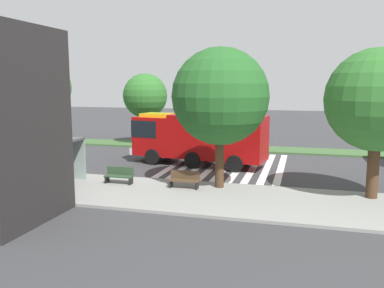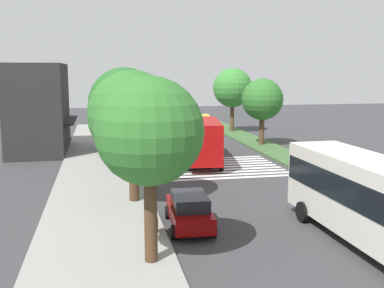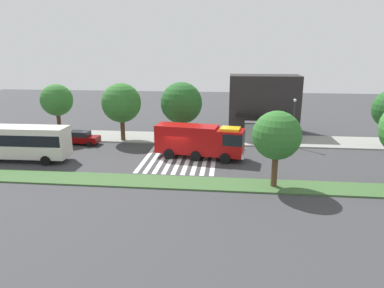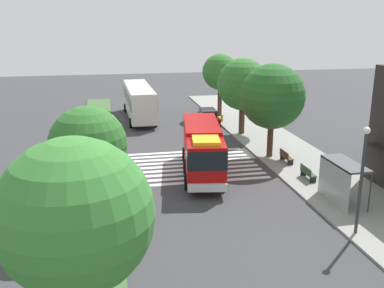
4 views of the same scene
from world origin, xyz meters
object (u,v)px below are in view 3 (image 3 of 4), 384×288
object	(u,v)px
transit_bus	(12,141)
street_lamp	(294,118)
sidewalk_tree_west	(121,103)
fire_hydrant	(81,137)
median_tree_far_west	(277,136)
sidewalk_tree_far_west	(57,100)
parked_car_west	(81,138)
bench_near_shelter	(226,138)
fire_truck	(202,140)
bench_west_of_shelter	(196,137)
bus_stop_shelter	(259,128)
sidewalk_tree_center	(181,103)

from	to	relation	value
transit_bus	street_lamp	bearing A→B (deg)	-164.82
sidewalk_tree_west	fire_hydrant	xyz separation A→B (m)	(-5.36, -0.50, -4.36)
transit_bus	street_lamp	size ratio (longest dim) A/B	2.12
median_tree_far_west	sidewalk_tree_west	bearing A→B (deg)	141.56
sidewalk_tree_far_west	median_tree_far_west	bearing A→B (deg)	-28.11
parked_car_west	fire_hydrant	bearing A→B (deg)	115.89
transit_bus	median_tree_far_west	bearing A→B (deg)	169.07
bench_near_shelter	fire_hydrant	world-z (taller)	bench_near_shelter
sidewalk_tree_west	median_tree_far_west	xyz separation A→B (m)	(17.22, -13.67, -0.35)
fire_truck	bench_west_of_shelter	size ratio (longest dim) A/B	6.12
street_lamp	median_tree_far_west	xyz separation A→B (m)	(-3.68, -13.27, 1.02)
transit_bus	bus_stop_shelter	world-z (taller)	transit_bus
parked_car_west	sidewalk_tree_center	distance (m)	13.01
transit_bus	bench_near_shelter	size ratio (longest dim) A/B	7.39
parked_car_west	street_lamp	distance (m)	25.73
fire_hydrant	parked_car_west	bearing A→B (deg)	-66.99
bench_near_shelter	median_tree_far_west	size ratio (longest dim) A/B	0.25
parked_car_west	transit_bus	world-z (taller)	transit_bus
bench_west_of_shelter	fire_hydrant	xyz separation A→B (m)	(-14.63, -1.15, -0.10)
sidewalk_tree_far_west	fire_hydrant	world-z (taller)	sidewalk_tree_far_west
transit_bus	bench_near_shelter	distance (m)	24.14
transit_bus	sidewalk_tree_west	bearing A→B (deg)	-135.72
bus_stop_shelter	street_lamp	bearing A→B (deg)	-15.62
bus_stop_shelter	fire_hydrant	xyz separation A→B (m)	(-22.39, -1.18, -1.40)
fire_truck	bench_near_shelter	world-z (taller)	fire_truck
bench_near_shelter	fire_hydrant	xyz separation A→B (m)	(-18.39, -1.15, -0.10)
transit_bus	bus_stop_shelter	distance (m)	27.81
parked_car_west	bench_west_of_shelter	world-z (taller)	parked_car_west
bench_west_of_shelter	parked_car_west	bearing A→B (deg)	-168.44
bench_west_of_shelter	median_tree_far_west	world-z (taller)	median_tree_far_west
bus_stop_shelter	street_lamp	size ratio (longest dim) A/B	0.63
transit_bus	bench_west_of_shelter	size ratio (longest dim) A/B	7.39
sidewalk_tree_west	parked_car_west	bearing A→B (deg)	-154.64
fire_truck	transit_bus	distance (m)	19.75
parked_car_west	fire_hydrant	world-z (taller)	parked_car_west
median_tree_far_west	bus_stop_shelter	bearing A→B (deg)	90.72
bus_stop_shelter	fire_hydrant	distance (m)	22.47
bus_stop_shelter	sidewalk_tree_far_west	xyz separation A→B (m)	(-25.41, -0.68, 3.17)
fire_truck	bench_near_shelter	xyz separation A→B (m)	(2.50, 6.81, -1.41)
fire_truck	sidewalk_tree_far_west	bearing A→B (deg)	170.66
fire_truck	fire_hydrant	world-z (taller)	fire_truck
street_lamp	median_tree_far_west	world-z (taller)	median_tree_far_west
parked_car_west	bus_stop_shelter	distance (m)	21.89
street_lamp	sidewalk_tree_far_west	world-z (taller)	sidewalk_tree_far_west
street_lamp	fire_hydrant	size ratio (longest dim) A/B	7.98
bench_near_shelter	bus_stop_shelter	bearing A→B (deg)	0.42
bench_west_of_shelter	bus_stop_shelter	bearing A→B (deg)	0.22
parked_car_west	sidewalk_tree_west	distance (m)	6.50
fire_truck	transit_bus	size ratio (longest dim) A/B	0.83
parked_car_west	bus_stop_shelter	xyz separation A→B (m)	(21.67, 2.88, 1.04)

